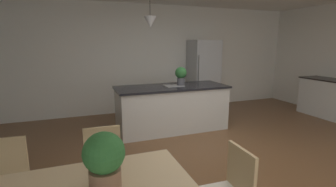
# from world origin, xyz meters

# --- Properties ---
(ground_plane) EXTENTS (10.00, 8.40, 0.04)m
(ground_plane) POSITION_xyz_m (0.00, 0.00, -0.02)
(ground_plane) COLOR brown
(wall_back_kitchen) EXTENTS (10.00, 0.12, 2.70)m
(wall_back_kitchen) POSITION_xyz_m (0.00, 3.26, 1.35)
(wall_back_kitchen) COLOR white
(wall_back_kitchen) RESTS_ON ground_plane
(chair_far_right) EXTENTS (0.41, 0.41, 0.87)m
(chair_far_right) POSITION_xyz_m (-1.73, -0.51, 0.47)
(chair_far_right) COLOR tan
(chair_far_right) RESTS_ON ground_plane
(chair_far_left) EXTENTS (0.42, 0.42, 0.87)m
(chair_far_left) POSITION_xyz_m (-2.62, -0.51, 0.47)
(chair_far_left) COLOR tan
(chair_far_left) RESTS_ON ground_plane
(kitchen_island) EXTENTS (2.23, 0.88, 0.91)m
(kitchen_island) POSITION_xyz_m (-0.16, 1.57, 0.46)
(kitchen_island) COLOR silver
(kitchen_island) RESTS_ON ground_plane
(refrigerator) EXTENTS (0.72, 0.67, 1.83)m
(refrigerator) POSITION_xyz_m (1.24, 2.86, 0.91)
(refrigerator) COLOR #B2B5B7
(refrigerator) RESTS_ON ground_plane
(pendant_over_island_main) EXTENTS (0.23, 0.23, 0.69)m
(pendant_over_island_main) POSITION_xyz_m (-0.60, 1.57, 2.12)
(pendant_over_island_main) COLOR black
(potted_plant_on_island) EXTENTS (0.23, 0.23, 0.38)m
(potted_plant_on_island) POSITION_xyz_m (0.03, 1.57, 1.12)
(potted_plant_on_island) COLOR #4C4C51
(potted_plant_on_island) RESTS_ON kitchen_island
(potted_plant_on_table) EXTENTS (0.29, 0.29, 0.40)m
(potted_plant_on_table) POSITION_xyz_m (-1.80, -1.33, 0.96)
(potted_plant_on_table) COLOR #8C664C
(potted_plant_on_table) RESTS_ON dining_table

